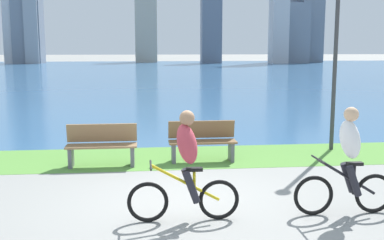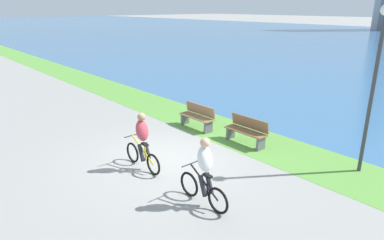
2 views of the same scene
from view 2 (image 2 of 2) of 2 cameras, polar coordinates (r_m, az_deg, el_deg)
name	(u,v)px [view 2 (image 2 of 2)]	position (r m, az deg, el deg)	size (l,w,h in m)	color
ground_plane	(169,159)	(10.28, -3.94, -6.56)	(300.00, 300.00, 0.00)	gray
grass_strip_bayside	(237,135)	(12.23, 7.62, -2.46)	(120.00, 2.27, 0.01)	#59933D
cyclist_lead	(142,141)	(9.45, -8.32, -3.56)	(1.65, 0.52, 1.65)	black
cyclist_trailing	(204,172)	(7.69, 2.06, -8.74)	(1.59, 0.52, 1.66)	black
bench_near_path	(197,117)	(12.65, 0.93, 0.57)	(1.50, 0.47, 0.90)	olive
bench_far_along_path	(247,131)	(11.36, 9.14, -1.81)	(1.50, 0.47, 0.90)	brown
lamppost_tall	(376,69)	(9.84, 28.51, 7.48)	(0.28, 0.28, 4.41)	#38383D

